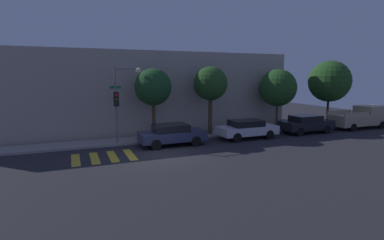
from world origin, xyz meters
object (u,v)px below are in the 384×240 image
tree_far_end (278,88)px  sedan_near_corner (172,134)px  traffic_light_pole (122,94)px  tree_near_corner (153,87)px  tree_midblock (210,84)px  sedan_far_end (306,124)px  tree_behind_truck (330,81)px  sedan_middle (247,129)px  pickup_truck (361,117)px

tree_far_end → sedan_near_corner: bearing=-169.0°
traffic_light_pole → tree_near_corner: 2.38m
tree_near_corner → tree_midblock: bearing=-0.0°
sedan_near_corner → tree_near_corner: (-0.70, 1.91, 2.99)m
traffic_light_pole → sedan_far_end: size_ratio=1.19×
tree_behind_truck → tree_near_corner: bearing=180.0°
sedan_middle → sedan_far_end: bearing=0.0°
sedan_near_corner → sedan_middle: 5.71m
tree_near_corner → sedan_near_corner: bearing=-70.0°
tree_behind_truck → tree_far_end: bearing=180.0°
sedan_near_corner → tree_behind_truck: tree_behind_truck is taller
sedan_far_end → pickup_truck: (6.10, -0.00, 0.20)m
sedan_middle → tree_far_end: bearing=25.0°
sedan_far_end → pickup_truck: bearing=-0.0°
traffic_light_pole → sedan_near_corner: size_ratio=1.19×
pickup_truck → sedan_near_corner: bearing=180.0°
tree_near_corner → tree_midblock: tree_midblock is taller
traffic_light_pole → sedan_near_corner: traffic_light_pole is taller
sedan_middle → sedan_far_end: size_ratio=1.01×
sedan_middle → pickup_truck: pickup_truck is taller
tree_far_end → tree_behind_truck: tree_behind_truck is taller
tree_far_end → tree_behind_truck: bearing=0.0°
traffic_light_pole → sedan_near_corner: bearing=-23.2°
sedan_middle → tree_midblock: (-2.04, 1.91, 3.18)m
sedan_middle → tree_far_end: (4.10, 1.91, 2.80)m
sedan_near_corner → tree_behind_truck: bearing=7.1°
tree_near_corner → tree_midblock: (4.37, -0.00, 0.18)m
tree_near_corner → tree_far_end: size_ratio=0.99×
pickup_truck → tree_midblock: 14.08m
tree_behind_truck → pickup_truck: bearing=-45.0°
sedan_far_end → sedan_middle: bearing=180.0°
tree_midblock → tree_near_corner: bearing=180.0°
pickup_truck → sedan_middle: bearing=180.0°
tree_midblock → tree_behind_truck: 11.72m
sedan_far_end → tree_midblock: (-7.53, 1.91, 3.15)m
pickup_truck → tree_near_corner: size_ratio=1.09×
traffic_light_pole → tree_far_end: size_ratio=1.01×
pickup_truck → tree_behind_truck: bearing=135.0°
tree_far_end → sedan_middle: bearing=-155.0°
sedan_near_corner → traffic_light_pole: bearing=156.8°
traffic_light_pole → tree_far_end: bearing=2.9°
sedan_middle → sedan_far_end: sedan_far_end is taller
tree_midblock → tree_far_end: 6.15m
tree_midblock → tree_far_end: size_ratio=1.03×
traffic_light_pole → sedan_middle: 9.15m
pickup_truck → sedan_far_end: bearing=180.0°
sedan_far_end → tree_near_corner: bearing=170.9°
sedan_near_corner → tree_near_corner: size_ratio=0.85×
traffic_light_pole → tree_midblock: tree_midblock is taller
sedan_far_end → tree_behind_truck: bearing=24.5°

